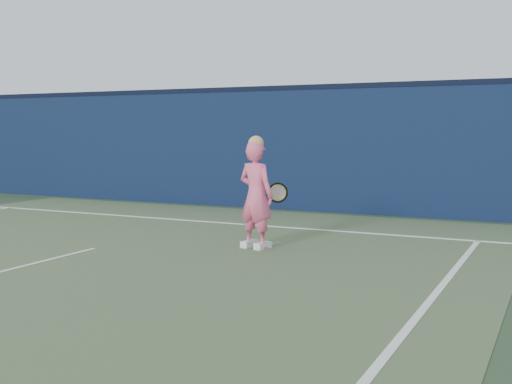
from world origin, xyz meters
The scene contains 6 objects.
ground centered at (0.00, 0.00, 0.00)m, with size 80.00×80.00×0.00m, color #2E4329.
backstop_wall centered at (0.00, 6.50, 1.25)m, with size 24.00×0.40×2.50m, color #0C1A38.
wall_cap centered at (0.00, 6.50, 2.55)m, with size 24.00×0.42×0.10m, color black.
player centered at (2.03, 2.06, 0.77)m, with size 0.62×0.47×1.60m.
racket centered at (2.12, 2.53, 0.75)m, with size 0.57×0.15×0.30m.
court_lines centered at (0.00, -0.33, 0.01)m, with size 11.00×12.04×0.01m.
Camera 1 is at (5.94, -6.03, 1.67)m, focal length 45.00 mm.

